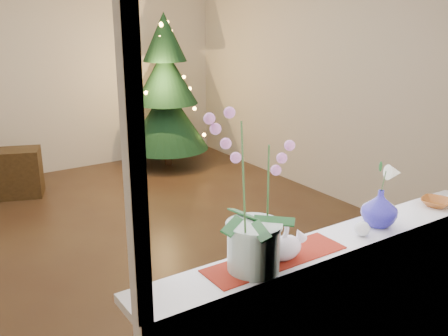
# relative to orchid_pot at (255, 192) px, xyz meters

# --- Properties ---
(ground) EXTENTS (5.00, 5.00, 0.00)m
(ground) POSITION_rel_orchid_pot_xyz_m (0.52, 2.39, -1.28)
(ground) COLOR #331E14
(ground) RESTS_ON ground
(wall_back) EXTENTS (4.50, 0.10, 2.70)m
(wall_back) POSITION_rel_orchid_pot_xyz_m (0.52, 4.89, 0.07)
(wall_back) COLOR beige
(wall_back) RESTS_ON ground
(wall_front) EXTENTS (4.50, 0.10, 2.70)m
(wall_front) POSITION_rel_orchid_pot_xyz_m (0.52, -0.11, 0.07)
(wall_front) COLOR beige
(wall_front) RESTS_ON ground
(wall_right) EXTENTS (0.10, 5.00, 2.70)m
(wall_right) POSITION_rel_orchid_pot_xyz_m (2.77, 2.39, 0.07)
(wall_right) COLOR beige
(wall_right) RESTS_ON ground
(window_apron) EXTENTS (2.20, 0.08, 0.88)m
(window_apron) POSITION_rel_orchid_pot_xyz_m (0.52, -0.07, -0.84)
(window_apron) COLOR white
(window_apron) RESTS_ON ground
(windowsill) EXTENTS (2.20, 0.26, 0.04)m
(windowsill) POSITION_rel_orchid_pot_xyz_m (0.52, 0.02, -0.38)
(windowsill) COLOR white
(windowsill) RESTS_ON window_apron
(window_frame) EXTENTS (2.22, 0.06, 1.60)m
(window_frame) POSITION_rel_orchid_pot_xyz_m (0.52, -0.08, 0.42)
(window_frame) COLOR white
(window_frame) RESTS_ON windowsill
(runner) EXTENTS (0.70, 0.20, 0.01)m
(runner) POSITION_rel_orchid_pot_xyz_m (0.14, 0.02, -0.36)
(runner) COLOR maroon
(runner) RESTS_ON windowsill
(orchid_pot) EXTENTS (0.30, 0.30, 0.72)m
(orchid_pot) POSITION_rel_orchid_pot_xyz_m (0.00, 0.00, 0.00)
(orchid_pot) COLOR beige
(orchid_pot) RESTS_ON windowsill
(swan) EXTENTS (0.25, 0.16, 0.20)m
(swan) POSITION_rel_orchid_pot_xyz_m (0.18, 0.00, -0.26)
(swan) COLOR white
(swan) RESTS_ON windowsill
(blue_vase) EXTENTS (0.23, 0.23, 0.22)m
(blue_vase) POSITION_rel_orchid_pot_xyz_m (0.83, 0.02, -0.25)
(blue_vase) COLOR navy
(blue_vase) RESTS_ON windowsill
(lily) EXTENTS (0.12, 0.07, 0.17)m
(lily) POSITION_rel_orchid_pot_xyz_m (0.83, 0.02, -0.05)
(lily) COLOR silver
(lily) RESTS_ON blue_vase
(paperweight) EXTENTS (0.08, 0.08, 0.08)m
(paperweight) POSITION_rel_orchid_pot_xyz_m (0.66, -0.02, -0.32)
(paperweight) COLOR silver
(paperweight) RESTS_ON windowsill
(amber_dish) EXTENTS (0.19, 0.19, 0.04)m
(amber_dish) POSITION_rel_orchid_pot_xyz_m (1.33, 0.02, -0.34)
(amber_dish) COLOR #964F1D
(amber_dish) RESTS_ON windowsill
(xmas_tree) EXTENTS (1.39, 1.39, 2.00)m
(xmas_tree) POSITION_rel_orchid_pot_xyz_m (1.82, 4.34, -0.28)
(xmas_tree) COLOR black
(xmas_tree) RESTS_ON ground
(side_table) EXTENTS (0.80, 0.59, 0.54)m
(side_table) POSITION_rel_orchid_pot_xyz_m (-0.26, 4.22, -1.01)
(side_table) COLOR black
(side_table) RESTS_ON ground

